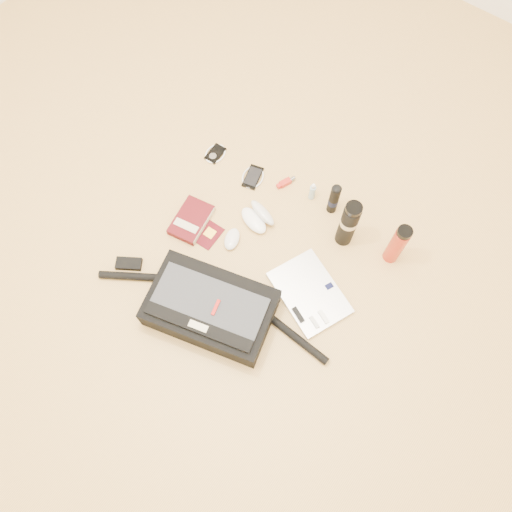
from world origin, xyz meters
name	(u,v)px	position (x,y,z in m)	size (l,w,h in m)	color
ground	(240,273)	(0.00, 0.00, 0.00)	(4.00, 4.00, 0.00)	tan
messenger_bag	(210,308)	(0.01, -0.20, 0.06)	(0.97, 0.42, 0.14)	black
laptop	(309,293)	(0.28, 0.10, 0.01)	(0.38, 0.33, 0.03)	silver
book	(191,220)	(-0.31, 0.07, 0.02)	(0.16, 0.22, 0.04)	#470A0F
passport	(209,235)	(-0.22, 0.06, 0.00)	(0.09, 0.13, 0.01)	#46060D
mouse	(232,239)	(-0.12, 0.10, 0.02)	(0.10, 0.12, 0.03)	silver
sunglasses_case	(258,217)	(-0.09, 0.25, 0.03)	(0.18, 0.16, 0.09)	white
ipod	(215,154)	(-0.45, 0.40, 0.01)	(0.09, 0.10, 0.01)	black
phone	(253,177)	(-0.24, 0.41, 0.01)	(0.12, 0.13, 0.01)	black
inhaler	(286,182)	(-0.10, 0.47, 0.01)	(0.05, 0.09, 0.02)	#A9241B
spray_bottle	(312,192)	(0.03, 0.48, 0.05)	(0.03, 0.03, 0.11)	#9BC0D2
aerosol_can	(334,199)	(0.14, 0.48, 0.09)	(0.05, 0.05, 0.18)	black
thermos_black	(348,224)	(0.26, 0.40, 0.14)	(0.09, 0.09, 0.28)	black
thermos_red	(397,244)	(0.46, 0.44, 0.12)	(0.07, 0.07, 0.24)	#A82718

